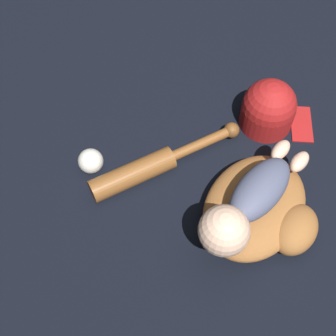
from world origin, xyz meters
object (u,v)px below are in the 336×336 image
object	(u,v)px
baseball	(91,161)
baseball_cap	(269,109)
baseball_bat	(150,166)
baby_figure	(246,206)
baseball_glove	(261,210)

from	to	relation	value
baseball	baseball_cap	bearing A→B (deg)	162.25
baseball_cap	baseball_bat	bearing A→B (deg)	-8.08
baby_figure	baseball_cap	xyz separation A→B (m)	(-0.29, -0.22, -0.07)
baseball_bat	baseball_cap	size ratio (longest dim) A/B	2.02
baseball_glove	baseball	size ratio (longest dim) A/B	5.63
baby_figure	baseball_bat	world-z (taller)	baby_figure
baseball_glove	baseball_bat	size ratio (longest dim) A/B	0.86
baseball_cap	baby_figure	bearing A→B (deg)	37.56
baseball_glove	baseball_bat	world-z (taller)	baseball_glove
baseball	baseball_cap	xyz separation A→B (m)	(-0.50, 0.16, 0.03)
baseball_bat	baseball_cap	distance (m)	0.38
baseball_glove	baseball_cap	world-z (taller)	baseball_cap
baseball	baseball_cap	distance (m)	0.52
baby_figure	baseball_cap	world-z (taller)	baby_figure
baseball_glove	baseball_bat	bearing A→B (deg)	-61.23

